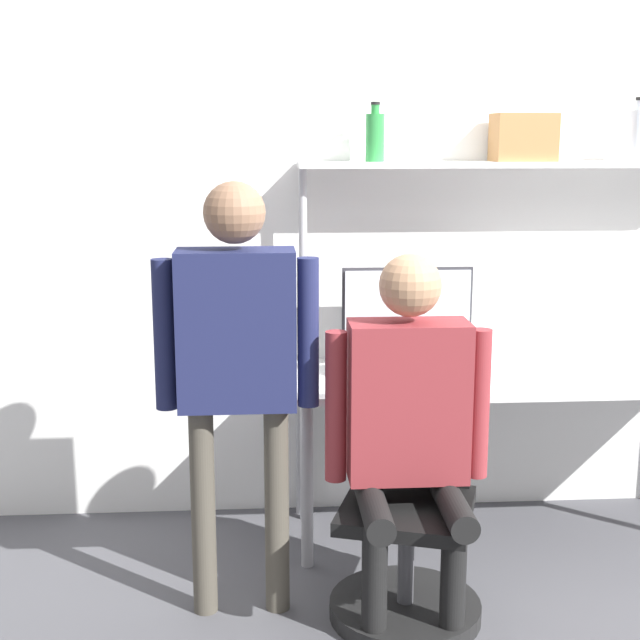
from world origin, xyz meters
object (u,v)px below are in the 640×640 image
person_standing (237,347)px  person_seated (409,412)px  bottle_green (375,136)px  bottle_clear (638,134)px  storage_box (523,137)px  laptop (385,366)px  office_chair (408,544)px  cell_phone (443,384)px  monitor (407,313)px

person_standing → person_seated: bearing=-9.1°
person_standing → bottle_green: bearing=53.5°
person_seated → bottle_clear: size_ratio=4.93×
person_standing → storage_box: bearing=32.6°
bottle_clear → storage_box: size_ratio=1.04×
laptop → office_chair: laptop is taller
bottle_green → person_standing: bearing=-126.5°
office_chair → person_standing: (-0.62, 0.05, 0.74)m
office_chair → storage_box: storage_box is taller
person_seated → bottle_clear: (1.13, 0.88, 0.96)m
cell_phone → bottle_clear: bearing=21.2°
bottle_green → bottle_clear: bottle_clear is taller
monitor → person_seated: (-0.13, -0.83, -0.19)m
bottle_green → cell_phone: bearing=-54.3°
monitor → cell_phone: monitor is taller
office_chair → person_seated: (-0.01, -0.04, 0.52)m
laptop → storage_box: storage_box is taller
cell_phone → bottle_clear: size_ratio=0.55×
person_standing → bottle_clear: 2.04m
monitor → cell_phone: (0.11, -0.30, -0.24)m
person_standing → bottle_green: 1.22m
monitor → bottle_clear: bottle_clear is taller
monitor → bottle_green: (-0.14, 0.05, 0.76)m
monitor → bottle_clear: 1.27m
person_seated → bottle_green: 1.30m
bottle_green → storage_box: (0.64, 0.00, -0.00)m
bottle_clear → storage_box: 0.51m
person_seated → bottle_green: bearing=91.3°
person_seated → bottle_green: (-0.02, 0.88, 0.95)m
laptop → cell_phone: (0.23, -0.08, -0.06)m
bottle_green → bottle_clear: bearing=0.0°
monitor → bottle_clear: size_ratio=2.11×
office_chair → storage_box: (0.61, 0.84, 1.47)m
office_chair → storage_box: size_ratio=3.42×
bottle_clear → storage_box: bearing=-180.0°
person_seated → bottle_green: size_ratio=5.37×
laptop → office_chair: size_ratio=0.35×
laptop → bottle_clear: bottle_clear is taller
monitor → storage_box: size_ratio=2.20×
bottle_green → bottle_clear: (1.15, 0.00, 0.01)m
storage_box → person_standing: bearing=-147.4°
person_standing → monitor: bearing=45.2°
laptop → bottle_clear: 1.51m
person_seated → storage_box: 1.44m
monitor → office_chair: size_ratio=0.64×
laptop → cell_phone: 0.25m
person_seated → bottle_clear: 1.73m
bottle_green → laptop: bearing=-86.4°
monitor → storage_box: bearing=6.2°
monitor → office_chair: bearing=-98.2°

